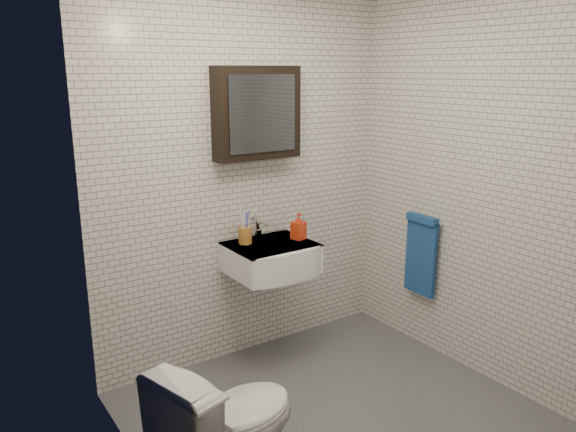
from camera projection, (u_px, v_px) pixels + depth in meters
The scene contains 9 objects.
ground at pixel (335, 414), 3.31m from camera, with size 2.20×2.00×0.01m, color #4D4F55.
room_shell at pixel (341, 170), 2.94m from camera, with size 2.22×2.02×2.51m.
washbasin at pixel (274, 258), 3.73m from camera, with size 0.55×0.50×0.20m.
faucet at pixel (258, 229), 3.85m from camera, with size 0.06×0.20×0.15m.
mirror_cabinet at pixel (257, 113), 3.65m from camera, with size 0.60×0.15×0.60m.
towel_rail at pixel (421, 252), 3.98m from camera, with size 0.09×0.30×0.58m.
toothbrush_cup at pixel (245, 234), 3.73m from camera, with size 0.11×0.11×0.25m.
soap_bottle at pixel (298, 226), 3.82m from camera, with size 0.08×0.08×0.18m, color #E04717.
toilet at pixel (231, 425), 2.62m from camera, with size 0.41×0.71×0.73m, color silver.
Camera 1 is at (-1.86, -2.25, 1.97)m, focal length 35.00 mm.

